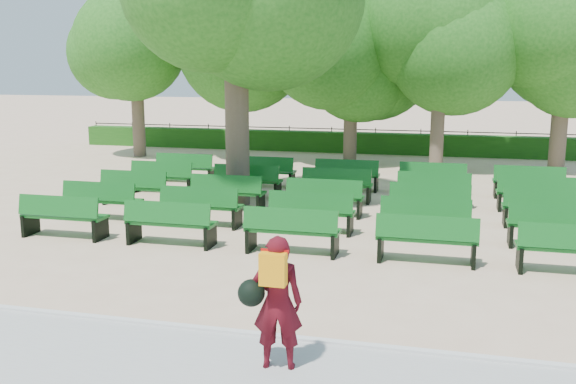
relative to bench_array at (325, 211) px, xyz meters
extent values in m
plane|color=#D1AD8B|center=(-1.14, -1.59, -0.10)|extent=(120.00, 120.00, 0.00)
cube|color=#AEAEA9|center=(-1.14, -8.99, -0.07)|extent=(30.00, 2.20, 0.06)
cube|color=silver|center=(-1.14, -7.84, -0.05)|extent=(30.00, 0.12, 0.10)
cube|color=#1F5716|center=(-1.14, 12.41, 0.35)|extent=(26.00, 0.70, 0.90)
cube|color=#105C1B|center=(0.00, 0.02, 0.39)|extent=(1.99, 0.62, 0.07)
cube|color=#105C1B|center=(0.00, -0.21, 0.67)|extent=(1.98, 0.22, 0.46)
cylinder|color=brown|center=(-2.63, 0.77, 1.68)|extent=(0.66, 0.66, 3.56)
ellipsoid|color=#286C1D|center=(-2.63, 0.77, 4.83)|extent=(4.98, 4.98, 4.48)
imported|color=#490A13|center=(1.06, -8.70, 0.83)|extent=(0.69, 0.51, 1.73)
cube|color=#FB9D0D|center=(1.06, -8.90, 1.32)|extent=(0.32, 0.16, 0.40)
sphere|color=black|center=(0.74, -8.76, 0.94)|extent=(0.35, 0.35, 0.35)
camera|label=1|loc=(3.05, -16.06, 3.75)|focal=40.00mm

